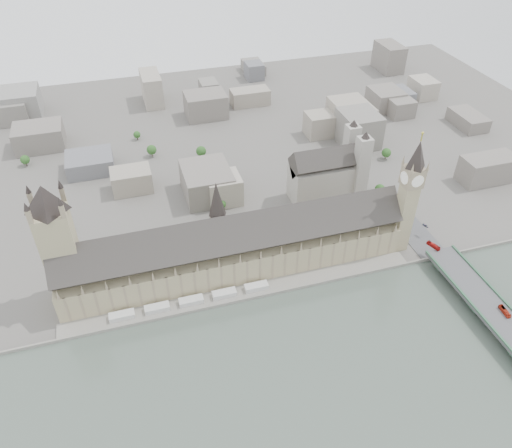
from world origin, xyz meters
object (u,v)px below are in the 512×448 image
object	(u,v)px
westminster_abbey	(329,173)
red_bus_south	(505,311)
westminster_bridge	(496,320)
red_bus_north	(433,246)
car_approach	(425,226)
palace_of_westminster	(234,248)
elizabeth_tower	(410,189)
victoria_tower	(58,240)

from	to	relation	value
westminster_abbey	red_bus_south	world-z (taller)	westminster_abbey
westminster_bridge	westminster_abbey	bearing A→B (deg)	105.64
red_bus_north	car_approach	distance (m)	27.22
westminster_bridge	car_approach	xyz separation A→B (m)	(5.02, 101.96, 5.90)
red_bus_north	car_approach	bearing A→B (deg)	49.89
palace_of_westminster	westminster_abbey	xyz separation A→B (m)	(110.92, 75.30, 2.38)
elizabeth_tower	red_bus_north	size ratio (longest dim) A/B	9.06
palace_of_westminster	car_approach	bearing A→B (deg)	-1.80
westminster_abbey	car_approach	bearing A→B (deg)	-55.14
palace_of_westminster	westminster_bridge	bearing A→B (deg)	-33.49
elizabeth_tower	red_bus_south	xyz separation A→B (m)	(28.92, -95.02, -46.26)
palace_of_westminster	elizabeth_tower	size ratio (longest dim) A/B	2.47
palace_of_westminster	red_bus_north	world-z (taller)	palace_of_westminster
westminster_bridge	red_bus_south	size ratio (longest dim) A/B	28.78
westminster_abbey	red_bus_north	world-z (taller)	westminster_abbey
palace_of_westminster	westminster_bridge	size ratio (longest dim) A/B	0.82
westminster_bridge	red_bus_south	world-z (taller)	red_bus_south
palace_of_westminster	car_approach	distance (m)	167.51
victoria_tower	car_approach	distance (m)	292.60
victoria_tower	westminster_bridge	distance (m)	309.91
victoria_tower	red_bus_south	world-z (taller)	victoria_tower
westminster_bridge	victoria_tower	bearing A→B (deg)	158.22
palace_of_westminster	red_bus_south	size ratio (longest dim) A/B	23.47
car_approach	palace_of_westminster	bearing A→B (deg)	159.45
victoria_tower	westminster_abbey	distance (m)	244.79
car_approach	victoria_tower	bearing A→B (deg)	158.97
red_bus_south	car_approach	xyz separation A→B (m)	(0.10, 101.48, -0.80)
palace_of_westminster	car_approach	world-z (taller)	palace_of_westminster
palace_of_westminster	car_approach	size ratio (longest dim) A/B	49.64
victoria_tower	car_approach	xyz separation A→B (m)	(289.02, -11.54, -44.18)
victoria_tower	red_bus_south	bearing A→B (deg)	-21.37
palace_of_westminster	westminster_abbey	size ratio (longest dim) A/B	3.90
red_bus_north	westminster_bridge	bearing A→B (deg)	-108.18
palace_of_westminster	red_bus_south	bearing A→B (deg)	-32.59
palace_of_westminster	westminster_abbey	bearing A→B (deg)	34.17
victoria_tower	red_bus_north	bearing A→B (deg)	-7.58
victoria_tower	red_bus_south	distance (m)	313.26
victoria_tower	car_approach	bearing A→B (deg)	-2.29
westminster_bridge	car_approach	size ratio (longest dim) A/B	60.88
victoria_tower	red_bus_north	distance (m)	285.91
palace_of_westminster	red_bus_north	xyz separation A→B (m)	(158.15, -30.96, -10.80)
westminster_bridge	red_bus_north	bearing A→B (deg)	92.89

